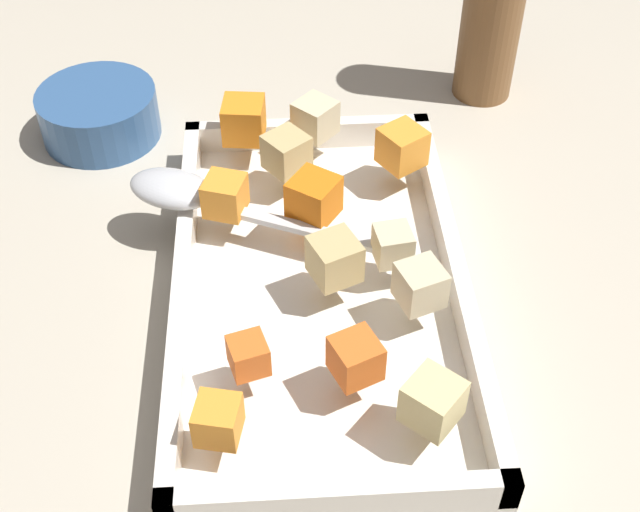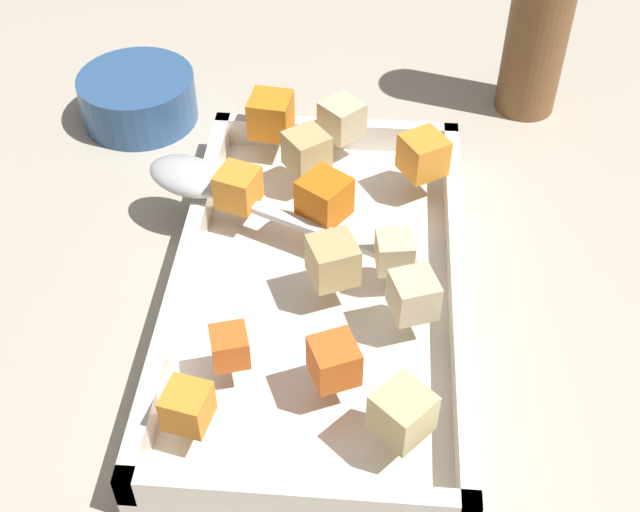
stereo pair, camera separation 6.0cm
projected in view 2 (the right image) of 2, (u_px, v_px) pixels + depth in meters
ground_plane at (301, 312)px, 0.63m from camera, size 4.00×4.00×0.00m
baking_dish at (320, 292)px, 0.63m from camera, size 0.37×0.21×0.04m
carrot_chunk_far_right at (324, 198)px, 0.64m from camera, size 0.05×0.05×0.03m
carrot_chunk_corner_sw at (334, 361)px, 0.53m from camera, size 0.04×0.04×0.03m
carrot_chunk_heap_top at (238, 188)px, 0.65m from camera, size 0.04×0.04×0.03m
carrot_chunk_mid_left at (271, 115)px, 0.71m from camera, size 0.04×0.04×0.03m
carrot_chunk_front_center at (187, 406)px, 0.50m from camera, size 0.03×0.03×0.03m
carrot_chunk_corner_ne at (423, 155)px, 0.68m from camera, size 0.04×0.04×0.03m
carrot_chunk_corner_nw at (230, 347)px, 0.54m from camera, size 0.03×0.03×0.02m
potato_chunk_far_left at (307, 150)px, 0.68m from camera, size 0.04×0.04×0.03m
potato_chunk_near_right at (342, 119)px, 0.71m from camera, size 0.04×0.04×0.03m
potato_chunk_under_handle at (402, 413)px, 0.50m from camera, size 0.04×0.04×0.03m
potato_chunk_near_left at (394, 252)px, 0.60m from camera, size 0.03×0.03×0.03m
potato_chunk_heap_side at (333, 258)px, 0.59m from camera, size 0.04×0.04×0.03m
potato_chunk_back_center at (414, 295)px, 0.57m from camera, size 0.04×0.04×0.03m
serving_spoon at (203, 182)px, 0.66m from camera, size 0.12×0.22×0.02m
pepper_mill at (544, 3)px, 0.75m from camera, size 0.06×0.06×0.24m
small_prep_bowl at (138, 98)px, 0.79m from camera, size 0.11×0.11×0.05m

